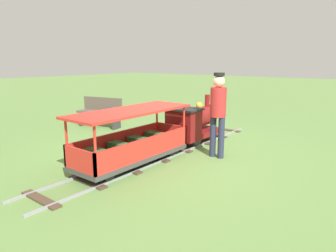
% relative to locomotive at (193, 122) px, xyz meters
% --- Properties ---
extents(ground_plane, '(60.00, 60.00, 0.00)m').
position_rel_locomotive_xyz_m(ground_plane, '(0.00, -0.88, -0.48)').
color(ground_plane, '#608442').
extents(track, '(0.79, 6.05, 0.04)m').
position_rel_locomotive_xyz_m(track, '(0.00, -1.02, -0.46)').
color(track, gray).
rests_on(track, ground_plane).
extents(locomotive, '(0.75, 1.45, 1.01)m').
position_rel_locomotive_xyz_m(locomotive, '(0.00, 0.00, 0.00)').
color(locomotive, maroon).
rests_on(locomotive, ground_plane).
extents(passenger_car, '(0.85, 2.35, 0.97)m').
position_rel_locomotive_xyz_m(passenger_car, '(0.00, -1.92, -0.06)').
color(passenger_car, '#3F3F3F').
rests_on(passenger_car, ground_plane).
extents(conductor_person, '(0.30, 0.30, 1.62)m').
position_rel_locomotive_xyz_m(conductor_person, '(0.93, -0.57, 0.47)').
color(conductor_person, '#282D47').
rests_on(conductor_person, ground_plane).
extents(park_bench, '(1.36, 0.68, 0.82)m').
position_rel_locomotive_xyz_m(park_bench, '(-3.02, -0.16, -0.07)').
color(park_bench, brown).
rests_on(park_bench, ground_plane).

